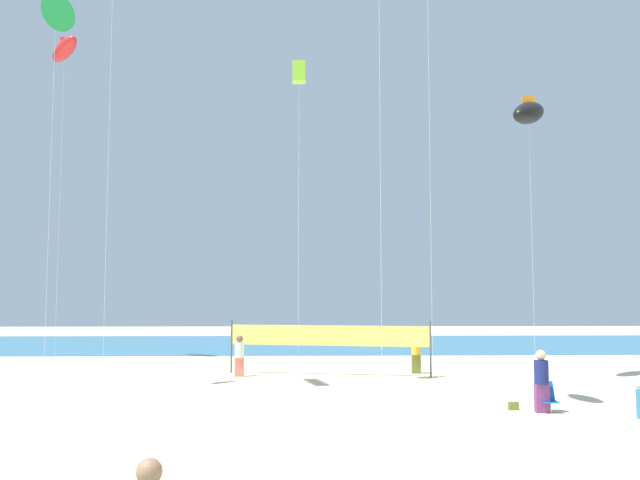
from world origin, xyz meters
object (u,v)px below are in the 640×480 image
(folding_beach_chair, at_px, (547,396))
(beachgoer_navy_shirt, at_px, (541,379))
(kite_red_inflatable, at_px, (64,49))
(kite_green_delta, at_px, (56,14))
(kite_black_inflatable, at_px, (529,113))
(volleyball_net, at_px, (328,337))
(kite_lime_box, at_px, (299,73))
(beach_handbag, at_px, (513,406))
(beachgoer_white_shirt, at_px, (239,354))
(beachgoer_mustard_shirt, at_px, (416,352))

(folding_beach_chair, bearing_deg, beachgoer_navy_shirt, -168.32)
(kite_red_inflatable, bearing_deg, kite_green_delta, -71.89)
(folding_beach_chair, relative_size, kite_black_inflatable, 0.07)
(volleyball_net, relative_size, kite_lime_box, 0.68)
(folding_beach_chair, distance_m, beach_handbag, 1.04)
(kite_lime_box, bearing_deg, beachgoer_navy_shirt, -42.71)
(kite_black_inflatable, bearing_deg, kite_red_inflatable, 158.89)
(kite_lime_box, relative_size, kite_black_inflatable, 1.07)
(folding_beach_chair, height_order, beach_handbag, folding_beach_chair)
(beachgoer_navy_shirt, relative_size, beach_handbag, 6.00)
(beach_handbag, bearing_deg, kite_red_inflatable, 140.05)
(folding_beach_chair, distance_m, kite_green_delta, 22.53)
(kite_green_delta, relative_size, kite_black_inflatable, 1.24)
(beachgoer_white_shirt, relative_size, kite_black_inflatable, 0.14)
(kite_lime_box, bearing_deg, volleyball_net, 67.06)
(kite_red_inflatable, height_order, kite_green_delta, kite_red_inflatable)
(folding_beach_chair, relative_size, volleyball_net, 0.10)
(beachgoer_mustard_shirt, xyz_separation_m, beachgoer_white_shirt, (-7.88, -0.93, -0.03))
(beachgoer_navy_shirt, height_order, kite_lime_box, kite_lime_box)
(kite_red_inflatable, relative_size, kite_black_inflatable, 1.48)
(beachgoer_white_shirt, bearing_deg, folding_beach_chair, -175.57)
(beachgoer_navy_shirt, height_order, kite_red_inflatable, kite_red_inflatable)
(beachgoer_navy_shirt, distance_m, beach_handbag, 1.23)
(beachgoer_navy_shirt, bearing_deg, kite_black_inflatable, -64.84)
(kite_lime_box, xyz_separation_m, kite_black_inflatable, (10.00, 1.43, -1.20))
(beachgoer_navy_shirt, distance_m, volleyball_net, 11.60)
(beachgoer_mustard_shirt, relative_size, beachgoer_navy_shirt, 0.98)
(beachgoer_white_shirt, bearing_deg, volleyball_net, -126.13)
(beachgoer_mustard_shirt, bearing_deg, volleyball_net, 10.91)
(kite_lime_box, bearing_deg, beachgoer_mustard_shirt, 33.72)
(beachgoer_white_shirt, relative_size, folding_beach_chair, 2.00)
(volleyball_net, bearing_deg, kite_red_inflatable, 153.39)
(beachgoer_navy_shirt, bearing_deg, kite_lime_box, 0.36)
(beachgoer_mustard_shirt, relative_size, kite_lime_box, 0.14)
(beachgoer_mustard_shirt, bearing_deg, kite_black_inflatable, 160.35)
(beachgoer_navy_shirt, distance_m, kite_green_delta, 22.08)
(beachgoer_white_shirt, bearing_deg, beachgoer_mustard_shirt, -126.53)
(kite_green_delta, bearing_deg, beachgoer_mustard_shirt, 19.09)
(beach_handbag, distance_m, kite_lime_box, 15.49)
(folding_beach_chair, xyz_separation_m, kite_black_inflatable, (2.44, 8.04, 10.97))
(beachgoer_navy_shirt, xyz_separation_m, beach_handbag, (-0.72, 0.49, -0.87))
(beachgoer_white_shirt, xyz_separation_m, folding_beach_chair, (10.14, -9.23, -0.48))
(kite_red_inflatable, distance_m, kite_green_delta, 12.98)
(folding_beach_chair, bearing_deg, kite_green_delta, 137.26)
(beachgoer_white_shirt, relative_size, volleyball_net, 0.20)
(kite_black_inflatable, bearing_deg, kite_green_delta, -171.26)
(beachgoer_mustard_shirt, xyz_separation_m, kite_green_delta, (-14.73, -5.10, 13.41))
(beachgoer_mustard_shirt, relative_size, kite_black_inflatable, 0.15)
(beachgoer_navy_shirt, xyz_separation_m, kite_green_delta, (-16.77, 5.23, 13.39))
(beachgoer_white_shirt, bearing_deg, kite_green_delta, 78.09)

